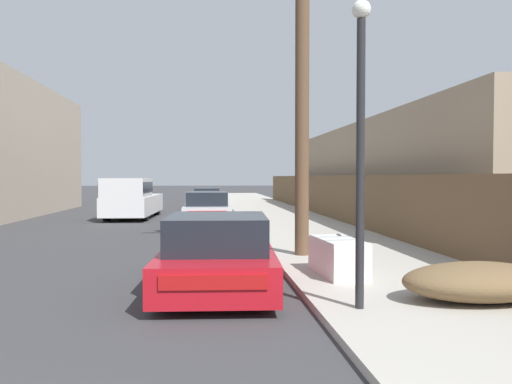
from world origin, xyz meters
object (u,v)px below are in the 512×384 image
Objects in this scene: pickup_truck at (131,199)px; brush_pile at (479,282)px; car_parked_mid at (207,209)px; discarded_fridge at (338,257)px; street_lamp at (361,129)px; car_parked_far at (207,199)px; utility_pole at (302,69)px; parked_sports_car_red at (218,255)px.

pickup_truck is 18.26m from brush_pile.
brush_pile is (3.96, -13.23, -0.23)m from car_parked_mid.
pickup_truck reaches higher than discarded_fridge.
car_parked_mid is 4.90m from pickup_truck.
car_parked_far is at bearing 94.81° from street_lamp.
utility_pole is (2.14, -19.27, 3.86)m from car_parked_far.
brush_pile is (3.80, -1.75, -0.18)m from parked_sports_car_red.
utility_pole is 2.00× the size of street_lamp.
street_lamp reaches higher than pickup_truck.
utility_pole is 6.36m from brush_pile.
street_lamp reaches higher than discarded_fridge.
car_parked_far is (-0.11, 22.09, 0.02)m from parked_sports_car_red.
pickup_truck reaches higher than car_parked_far.
street_lamp is 2.91m from brush_pile.
pickup_truck is 2.51× the size of brush_pile.
car_parked_mid reaches higher than brush_pile.
street_lamp is (-0.12, -4.80, -1.85)m from utility_pole.
discarded_fridge is 21.84m from car_parked_far.
utility_pole is at bearing 90.56° from discarded_fridge.
pickup_truck is at bearing 114.07° from brush_pile.
discarded_fridge is 2.63m from brush_pile.
discarded_fridge is at bearing 82.07° from street_lamp.
street_lamp is at bearing 111.14° from pickup_truck.
car_parked_mid is at bearing 138.39° from pickup_truck.
street_lamp reaches higher than brush_pile.
car_parked_far is 19.77m from utility_pole.
parked_sports_car_red is 1.89× the size of brush_pile.
utility_pole is at bearing 111.08° from brush_pile.
street_lamp reaches higher than parked_sports_car_red.
parked_sports_car_red is 0.93× the size of car_parked_far.
utility_pole is (5.68, -12.10, 3.52)m from pickup_truck.
pickup_truck is at bearing 108.24° from street_lamp.
street_lamp is at bearing -42.57° from parked_sports_car_red.
utility_pole is (-0.21, 2.44, 4.00)m from discarded_fridge.
street_lamp is at bearing -173.03° from brush_pile.
car_parked_mid is at bearing 106.64° from brush_pile.
pickup_truck is at bearing 107.02° from parked_sports_car_red.
discarded_fridge is at bearing -82.60° from car_parked_far.
car_parked_mid reaches higher than discarded_fridge.
utility_pole is (2.20, -8.67, 3.83)m from car_parked_mid.
car_parked_far is 24.23m from street_lamp.
brush_pile is at bearing -79.48° from car_parked_far.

